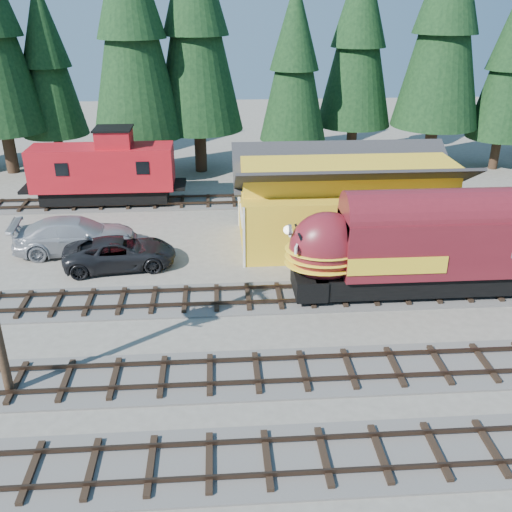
{
  "coord_description": "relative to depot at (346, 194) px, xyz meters",
  "views": [
    {
      "loc": [
        -7.28,
        -19.89,
        13.37
      ],
      "look_at": [
        -5.61,
        4.0,
        2.27
      ],
      "focal_mm": 40.0,
      "sensor_mm": 36.0,
      "label": 1
    }
  ],
  "objects": [
    {
      "name": "conifer_backdrop",
      "position": [
        4.85,
        14.33,
        7.31
      ],
      "size": [
        79.98,
        21.46,
        16.75
      ],
      "color": "black",
      "rests_on": "ground"
    },
    {
      "name": "depot",
      "position": [
        0.0,
        0.0,
        0.0
      ],
      "size": [
        12.8,
        7.0,
        5.3
      ],
      "color": "gold",
      "rests_on": "ground"
    },
    {
      "name": "pickup_truck_a",
      "position": [
        -12.58,
        -2.45,
        -2.15
      ],
      "size": [
        6.14,
        3.4,
        1.63
      ],
      "primitive_type": "imported",
      "rotation": [
        0.0,
        0.0,
        1.7
      ],
      "color": "black",
      "rests_on": "ground"
    },
    {
      "name": "pickup_truck_b",
      "position": [
        -15.32,
        -0.28,
        -1.98
      ],
      "size": [
        7.0,
        3.38,
        1.97
      ],
      "primitive_type": "imported",
      "rotation": [
        0.0,
        0.0,
        1.66
      ],
      "color": "#A7A9AF",
      "rests_on": "ground"
    },
    {
      "name": "ground",
      "position": [
        0.0,
        -10.5,
        -2.96
      ],
      "size": [
        120.0,
        120.0,
        0.0
      ],
      "primitive_type": "plane",
      "color": "#6B665B",
      "rests_on": "ground"
    },
    {
      "name": "locomotive",
      "position": [
        2.81,
        -6.5,
        -0.61
      ],
      "size": [
        14.65,
        2.91,
        3.98
      ],
      "color": "black",
      "rests_on": "ground"
    },
    {
      "name": "track_spur",
      "position": [
        -10.0,
        7.5,
        -2.9
      ],
      "size": [
        32.0,
        3.2,
        0.33
      ],
      "color": "#4C4947",
      "rests_on": "ground"
    },
    {
      "name": "caboose",
      "position": [
        -14.92,
        7.5,
        -0.51
      ],
      "size": [
        9.42,
        2.73,
        4.9
      ],
      "color": "black",
      "rests_on": "ground"
    }
  ]
}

